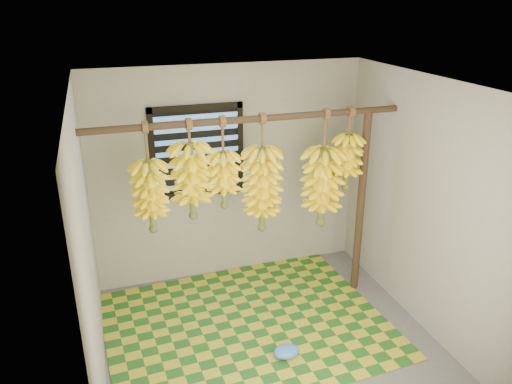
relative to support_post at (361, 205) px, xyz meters
name	(u,v)px	position (x,y,z in m)	size (l,w,h in m)	color
floor	(274,349)	(-1.20, -0.70, -1.00)	(3.00, 3.00, 0.01)	#545454
ceiling	(279,87)	(-1.20, -0.70, 1.40)	(3.00, 3.00, 0.01)	silver
wall_back	(229,174)	(-1.20, 0.80, 0.20)	(3.00, 0.01, 2.40)	gray
wall_left	(88,259)	(-2.71, -0.70, 0.20)	(0.01, 3.00, 2.40)	gray
wall_right	(429,209)	(0.30, -0.70, 0.20)	(0.01, 3.00, 2.40)	gray
window	(198,152)	(-1.55, 0.78, 0.50)	(1.00, 0.04, 1.00)	black
hanging_pole	(251,119)	(-1.20, 0.00, 1.00)	(0.06, 0.06, 3.00)	#3A281B
support_post	(361,205)	(0.00, 0.00, 0.00)	(0.08, 0.08, 2.00)	#3A281B
woven_mat	(247,325)	(-1.34, -0.29, -0.99)	(2.68, 2.14, 0.01)	#1F5719
plastic_bag	(286,352)	(-1.14, -0.85, -0.94)	(0.25, 0.18, 0.10)	#3A7AD8
banana_bunch_a	(151,196)	(-2.14, 0.00, 0.37)	(0.32, 0.32, 1.03)	brown
banana_bunch_b	(192,181)	(-1.77, 0.00, 0.47)	(0.38, 0.38, 0.94)	brown
banana_bunch_c	(224,179)	(-1.47, 0.00, 0.45)	(0.30, 0.30, 0.88)	brown
banana_bunch_d	(262,189)	(-1.09, 0.00, 0.31)	(0.37, 0.37, 1.16)	brown
banana_bunch_e	(322,187)	(-0.45, 0.00, 0.25)	(0.38, 0.38, 1.20)	brown
banana_bunch_f	(347,162)	(-0.19, 0.00, 0.50)	(0.29, 0.29, 0.84)	brown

